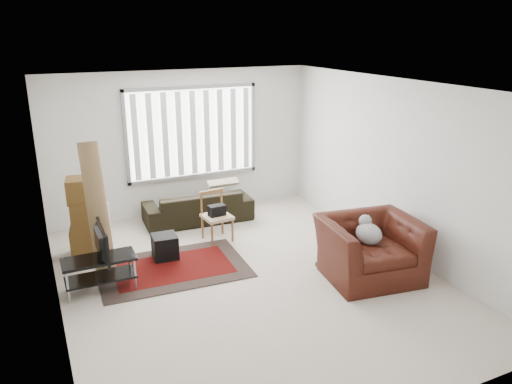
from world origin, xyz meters
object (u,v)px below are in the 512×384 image
sofa (198,202)px  side_chair (216,214)px  tv_stand (99,267)px  moving_boxes (86,220)px  armchair (370,245)px

sofa → side_chair: 0.95m
tv_stand → moving_boxes: (0.01, 1.26, 0.23)m
moving_boxes → side_chair: moving_boxes is taller
tv_stand → side_chair: size_ratio=1.16×
armchair → sofa: bearing=123.8°
tv_stand → moving_boxes: size_ratio=0.77×
sofa → side_chair: side_chair is taller
sofa → armchair: bearing=118.8°
side_chair → armchair: (1.50, -2.15, 0.03)m
side_chair → armchair: armchair is taller
moving_boxes → sofa: size_ratio=0.64×
tv_stand → sofa: 2.78m
sofa → armchair: size_ratio=1.33×
tv_stand → armchair: 3.74m
side_chair → armchair: bearing=-60.4°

